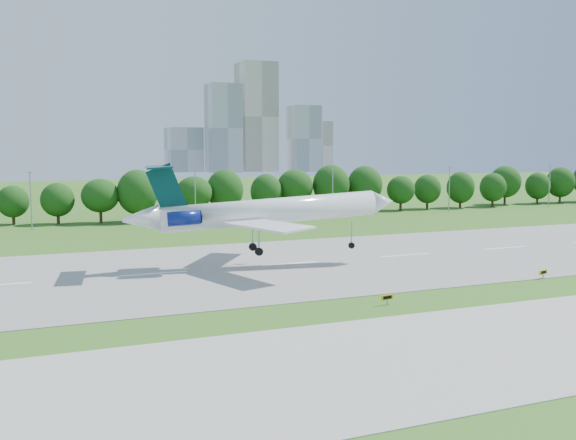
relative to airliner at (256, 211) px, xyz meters
The scene contains 10 objects.
ground 36.53m from the airliner, 45.20° to the right, with size 600.00×600.00×0.00m, color #2F5516.
runway 26.36m from the airliner, ahead, with size 400.00×45.00×0.08m, color gray.
tree_line 71.31m from the airliner, 69.38° to the left, with size 288.40×8.40×10.40m.
light_poles 61.08m from the airliner, 68.27° to the left, with size 175.90×0.25×12.19m.
skyline 386.86m from the airliner, 71.07° to the left, with size 127.00×52.00×80.00m.
airliner is the anchor object (origin of this frame).
taxi_sign_left 28.72m from the airliner, 78.37° to the right, with size 1.61×0.44×1.13m.
taxi_sign_centre 39.89m from the airliner, 35.31° to the right, with size 1.65×0.65×1.17m.
service_vehicle_a 53.61m from the airliner, 91.59° to the left, with size 1.33×3.80×1.25m, color silver.
service_vehicle_b 61.51m from the airliner, 75.29° to the left, with size 1.45×3.60×1.23m, color silver.
Camera 1 is at (-55.58, -61.58, 17.10)m, focal length 40.00 mm.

